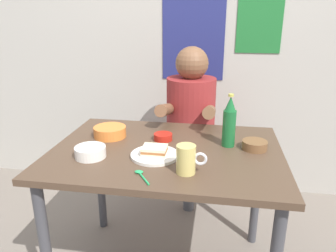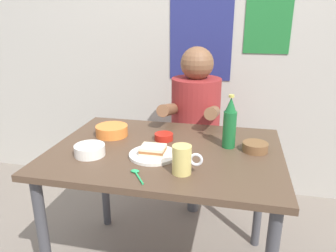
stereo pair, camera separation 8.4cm
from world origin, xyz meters
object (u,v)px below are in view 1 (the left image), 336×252
(dining_table, at_px, (166,166))
(stool, at_px, (189,166))
(beer_mug, at_px, (187,159))
(beer_bottle, at_px, (229,123))
(plate_orange, at_px, (155,155))
(person_seated, at_px, (191,109))
(sambal_bowl_red, at_px, (163,136))
(sandwich, at_px, (155,150))

(dining_table, distance_m, stool, 0.70)
(beer_mug, height_order, beer_bottle, beer_bottle)
(dining_table, bearing_deg, beer_mug, -62.14)
(plate_orange, xyz_separation_m, beer_mug, (0.16, -0.13, 0.05))
(plate_orange, height_order, beer_bottle, beer_bottle)
(person_seated, height_order, beer_bottle, person_seated)
(plate_orange, height_order, sambal_bowl_red, sambal_bowl_red)
(person_seated, bearing_deg, plate_orange, -97.67)
(dining_table, height_order, sambal_bowl_red, sambal_bowl_red)
(sambal_bowl_red, bearing_deg, beer_mug, -65.35)
(sandwich, height_order, beer_bottle, beer_bottle)
(person_seated, xyz_separation_m, plate_orange, (-0.10, -0.71, -0.02))
(stool, xyz_separation_m, beer_mug, (0.06, -0.86, 0.45))
(dining_table, xyz_separation_m, sandwich, (-0.04, -0.10, 0.13))
(stool, bearing_deg, beer_mug, -85.77)
(dining_table, distance_m, beer_mug, 0.30)
(beer_mug, xyz_separation_m, sambal_bowl_red, (-0.16, 0.34, -0.04))
(person_seated, distance_m, beer_mug, 0.85)
(person_seated, height_order, sambal_bowl_red, person_seated)
(person_seated, bearing_deg, dining_table, -95.39)
(dining_table, distance_m, plate_orange, 0.14)
(sandwich, height_order, sambal_bowl_red, sandwich)
(stool, bearing_deg, plate_orange, -97.55)
(dining_table, xyz_separation_m, sambal_bowl_red, (-0.04, 0.11, 0.11))
(stool, distance_m, beer_bottle, 0.78)
(sambal_bowl_red, bearing_deg, plate_orange, -90.41)
(stool, xyz_separation_m, beer_bottle, (0.24, -0.54, 0.51))
(plate_orange, bearing_deg, dining_table, 68.52)
(sambal_bowl_red, bearing_deg, dining_table, -72.35)
(stool, bearing_deg, dining_table, -95.29)
(stool, relative_size, person_seated, 0.63)
(stool, height_order, beer_mug, beer_mug)
(person_seated, distance_m, sambal_bowl_red, 0.51)
(beer_bottle, relative_size, sambal_bowl_red, 2.73)
(person_seated, height_order, beer_mug, person_seated)
(plate_orange, bearing_deg, sandwich, 0.00)
(plate_orange, height_order, beer_mug, beer_mug)
(stool, distance_m, sandwich, 0.85)
(plate_orange, distance_m, beer_mug, 0.22)
(sandwich, xyz_separation_m, beer_mug, (0.16, -0.13, 0.03))
(plate_orange, distance_m, sambal_bowl_red, 0.21)
(beer_mug, bearing_deg, dining_table, 117.86)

